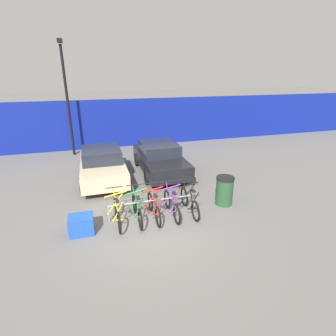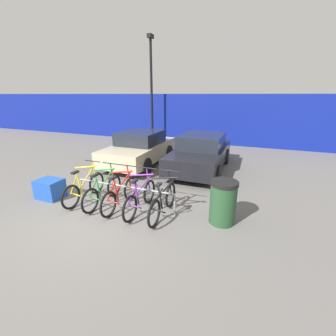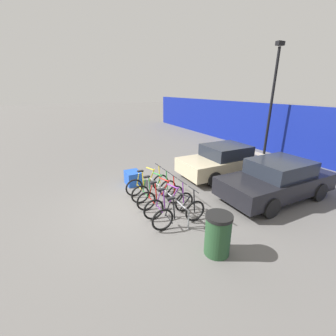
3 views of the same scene
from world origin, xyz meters
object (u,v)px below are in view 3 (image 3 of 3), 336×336
Objects in this scene: car_beige at (224,161)px; trash_bin at (218,234)px; lamp_post at (272,96)px; bike_rack at (165,193)px; bicycle_yellow at (148,184)px; bicycle_green at (154,190)px; bicycle_black at (179,214)px; cargo_crate at (133,178)px; car_black at (277,180)px; bicycle_red at (161,196)px; bicycle_purple at (169,204)px.

car_beige is 3.85× the size of trash_bin.
trash_bin is (5.37, -7.75, -2.83)m from lamp_post.
bicycle_yellow is (-1.19, -0.15, -0.10)m from bike_rack.
bicycle_yellow and bicycle_green have the same top height.
lamp_post is (-3.97, 7.97, 2.97)m from bicycle_black.
lamp_post reaches higher than bicycle_yellow.
bike_rack is 2.30m from cargo_crate.
bicycle_yellow is 1.66× the size of trash_bin.
car_black is at bearing 66.27° from bicycle_green.
bicycle_yellow is at bearing 178.19° from bicycle_red.
bicycle_yellow is at bearing -176.74° from bicycle_purple.
bicycle_yellow is 2.38m from bicycle_black.
lamp_post is (-3.98, 4.04, 2.66)m from car_black.
lamp_post reaches higher than bike_rack.
bicycle_red is 0.29× the size of lamp_post.
bicycle_green is at bearing 2.50° from bicycle_yellow.
bicycle_yellow and bicycle_purple have the same top height.
bike_rack is 1.71× the size of bicycle_yellow.
bicycle_purple reaches higher than trash_bin.
car_black is 5.99× the size of cargo_crate.
bike_rack is at bearing 9.61° from bicycle_yellow.
lamp_post reaches higher than bicycle_purple.
bicycle_purple is 1.66× the size of trash_bin.
bicycle_purple is 0.29× the size of lamp_post.
car_black is (1.77, 3.93, 0.31)m from bicycle_green.
bicycle_green is at bearing -165.37° from bike_rack.
bicycle_yellow is 0.62m from bicycle_green.
bicycle_red is at bearing -100.26° from bike_rack.
car_black is at bearing 72.34° from bike_rack.
bicycle_green is 8.79m from lamp_post.
car_beige is at bearing 127.41° from bicycle_black.
bicycle_black reaches higher than bike_rack.
bicycle_black is 0.43× the size of car_beige.
bicycle_green is 0.54m from bicycle_red.
bicycle_purple is at bearing 0.56° from bicycle_green.
trash_bin is at bearing 5.92° from bicycle_yellow.
bicycle_green is 0.29× the size of lamp_post.
car_beige is at bearing 103.06° from bicycle_green.
bicycle_red is (1.17, 0.00, 0.00)m from bicycle_yellow.
bicycle_purple is 2.04m from trash_bin.
bicycle_black is 1.43m from trash_bin.
bicycle_yellow is 0.43× the size of car_beige.
trash_bin is at bearing 1.71° from bike_rack.
car_black reaches higher than bicycle_green.
car_beige reaches higher than trash_bin.
car_black reaches higher than trash_bin.
bicycle_green is 0.41× the size of car_black.
bicycle_black is 2.44× the size of cargo_crate.
car_beige is at bearing -175.89° from car_black.
bike_rack is 1.71× the size of bicycle_green.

